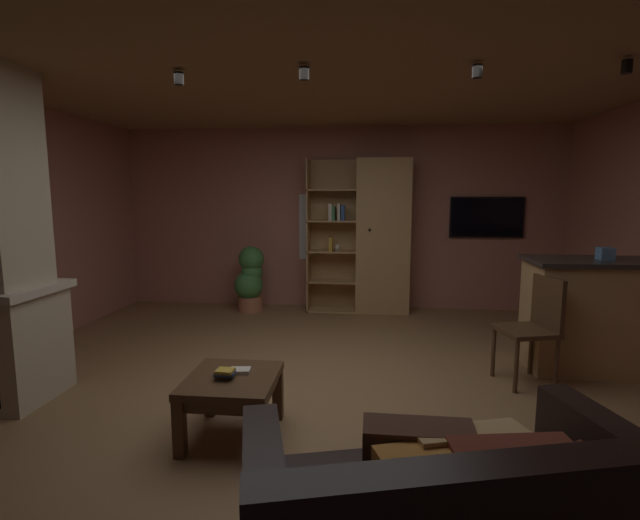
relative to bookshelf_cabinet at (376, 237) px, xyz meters
The scene contains 19 objects.
floor 3.07m from the bookshelf_cabinet, 100.32° to the right, with size 6.16×6.16×0.02m, color olive.
wall_back 0.63m from the bookshelf_cabinet, 152.15° to the left, with size 6.28×0.06×2.54m, color #AD7060.
ceiling 3.26m from the bookshelf_cabinet, 100.32° to the right, with size 6.16×6.16×0.02m, color #8E6B47.
window_pane_back 0.77m from the bookshelf_cabinet, 161.63° to the left, with size 0.74×0.01×0.93m, color white.
bookshelf_cabinet is the anchor object (origin of this frame).
kitchen_bar_counter 2.96m from the bookshelf_cabinet, 43.46° to the right, with size 1.51×0.65×1.03m.
tissue_box 2.84m from the bookshelf_cabinet, 45.22° to the right, with size 0.12×0.12×0.11m, color #598CBF.
coffee_table 3.73m from the bookshelf_cabinet, 105.68° to the right, with size 0.58×0.64×0.42m.
table_book_0 3.63m from the bookshelf_cabinet, 105.43° to the right, with size 0.14×0.10×0.03m, color beige.
table_book_1 3.75m from the bookshelf_cabinet, 106.06° to the right, with size 0.13×0.11×0.02m, color #2D4C8C.
table_book_2 3.76m from the bookshelf_cabinet, 105.86° to the right, with size 0.11×0.09×0.02m, color gold.
dining_chair 2.76m from the bookshelf_cabinet, 61.04° to the right, with size 0.51×0.51×0.92m.
potted_floor_plant 1.82m from the bookshelf_cabinet, behind, with size 0.41×0.41×0.91m.
wall_mounted_tv 1.54m from the bookshelf_cabinet, ahead, with size 0.98×0.06×0.55m.
track_light_spot_0 4.20m from the bookshelf_cabinet, 133.81° to the right, with size 0.07×0.07×0.09m, color black.
track_light_spot_1 3.55m from the bookshelf_cabinet, 118.18° to the right, with size 0.07×0.07×0.09m, color black.
track_light_spot_2 3.30m from the bookshelf_cabinet, 101.29° to the right, with size 0.07×0.07×0.09m, color black.
track_light_spot_3 3.25m from the bookshelf_cabinet, 77.32° to the right, with size 0.07×0.07×0.09m, color black.
track_light_spot_4 3.59m from the bookshelf_cabinet, 60.32° to the right, with size 0.07×0.07×0.09m, color black.
Camera 1 is at (0.41, -3.54, 1.60)m, focal length 26.14 mm.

